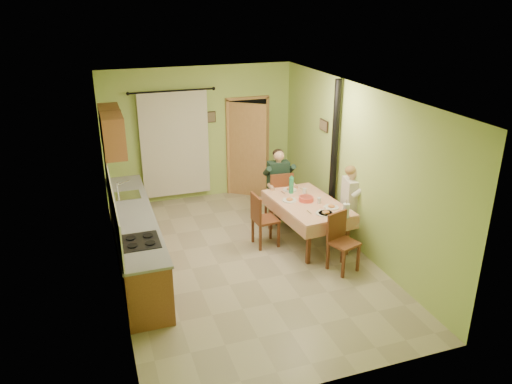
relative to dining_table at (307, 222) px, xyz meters
name	(u,v)px	position (x,y,z in m)	size (l,w,h in m)	color
floor	(244,260)	(-1.27, -0.29, -0.38)	(4.00, 6.00, 0.01)	tan
room_shell	(243,156)	(-1.27, -0.29, 1.44)	(4.04, 6.04, 2.82)	#B3D46C
kitchen_run	(135,239)	(-2.97, 0.11, 0.10)	(0.64, 3.64, 1.56)	brown
upper_cabinets	(112,131)	(-3.09, 1.41, 1.57)	(0.35, 1.40, 0.70)	brown
curtain	(175,144)	(-1.82, 2.61, 0.88)	(1.70, 0.07, 2.22)	black
doorway	(248,147)	(-0.26, 2.57, 0.67)	(0.96, 0.54, 2.15)	black
dining_table	(307,222)	(0.00, 0.00, 0.00)	(1.17, 1.78, 0.76)	tan
tableware	(312,201)	(0.04, -0.09, 0.43)	(0.81, 1.57, 0.33)	white
chair_far	(278,206)	(-0.14, 1.02, -0.09)	(0.48, 0.48, 1.01)	brown
chair_near	(343,254)	(0.13, -1.10, -0.09)	(0.50, 0.50, 0.95)	brown
chair_right	(351,226)	(0.76, -0.24, -0.09)	(0.52, 0.52, 1.02)	brown
chair_left	(265,230)	(-0.75, 0.11, -0.09)	(0.43, 0.43, 0.96)	brown
man_far	(279,177)	(-0.14, 1.03, 0.50)	(0.60, 0.48, 1.39)	#192D23
man_right	(352,195)	(0.74, -0.24, 0.50)	(0.52, 0.62, 1.39)	silver
stove_flue	(333,178)	(0.63, 0.31, 0.64)	(0.24, 0.24, 2.80)	black
picture_back	(211,117)	(-1.02, 2.68, 1.37)	(0.19, 0.03, 0.23)	black
picture_right	(324,125)	(0.70, 0.91, 1.47)	(0.03, 0.31, 0.21)	brown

